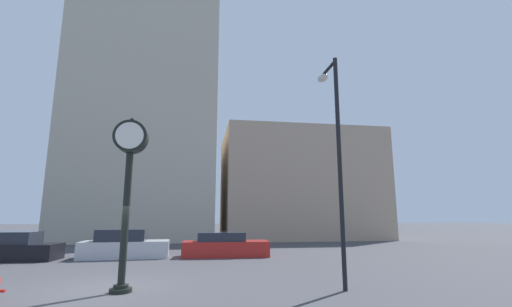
{
  "coord_description": "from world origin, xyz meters",
  "views": [
    {
      "loc": [
        2.71,
        -11.65,
        2.19
      ],
      "look_at": [
        6.31,
        10.8,
        6.38
      ],
      "focal_mm": 24.0,
      "sensor_mm": 36.0,
      "label": 1
    }
  ],
  "objects_px": {
    "street_lamp_right": "(334,136)",
    "street_clock": "(129,168)",
    "car_black": "(16,248)",
    "car_silver": "(125,246)",
    "car_red": "(225,246)"
  },
  "relations": [
    {
      "from": "car_silver",
      "to": "street_clock",
      "type": "bearing_deg",
      "value": -81.83
    },
    {
      "from": "street_clock",
      "to": "car_black",
      "type": "relative_size",
      "value": 1.32
    },
    {
      "from": "car_red",
      "to": "street_lamp_right",
      "type": "bearing_deg",
      "value": -69.73
    },
    {
      "from": "car_silver",
      "to": "car_black",
      "type": "bearing_deg",
      "value": -178.98
    },
    {
      "from": "street_clock",
      "to": "car_red",
      "type": "height_order",
      "value": "street_clock"
    },
    {
      "from": "car_black",
      "to": "street_lamp_right",
      "type": "bearing_deg",
      "value": -31.32
    },
    {
      "from": "street_clock",
      "to": "car_silver",
      "type": "bearing_deg",
      "value": 101.17
    },
    {
      "from": "car_black",
      "to": "street_lamp_right",
      "type": "distance_m",
      "value": 16.81
    },
    {
      "from": "street_clock",
      "to": "car_red",
      "type": "relative_size",
      "value": 1.11
    },
    {
      "from": "car_black",
      "to": "street_lamp_right",
      "type": "xyz_separation_m",
      "value": [
        13.53,
        -9.02,
        4.24
      ]
    },
    {
      "from": "car_silver",
      "to": "street_lamp_right",
      "type": "xyz_separation_m",
      "value": [
        8.34,
        -9.39,
        4.2
      ]
    },
    {
      "from": "car_black",
      "to": "car_red",
      "type": "distance_m",
      "value": 10.59
    },
    {
      "from": "street_clock",
      "to": "car_black",
      "type": "distance_m",
      "value": 11.41
    },
    {
      "from": "street_clock",
      "to": "car_red",
      "type": "distance_m",
      "value": 9.91
    },
    {
      "from": "street_lamp_right",
      "to": "street_clock",
      "type": "bearing_deg",
      "value": 175.58
    }
  ]
}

